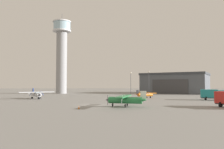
# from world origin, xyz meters

# --- Properties ---
(ground_plane) EXTENTS (400.00, 400.00, 0.00)m
(ground_plane) POSITION_xyz_m (0.00, 0.00, 0.00)
(ground_plane) COLOR gray
(control_tower) EXTENTS (8.96, 8.96, 39.83)m
(control_tower) POSITION_xyz_m (-19.89, 59.54, 20.81)
(control_tower) COLOR gray
(control_tower) RESTS_ON ground_plane
(hangar) EXTENTS (38.43, 35.62, 10.13)m
(hangar) POSITION_xyz_m (37.71, 62.97, 5.08)
(hangar) COLOR #4C5159
(hangar) RESTS_ON ground_plane
(airplane_silver) EXTENTS (9.80, 8.28, 3.20)m
(airplane_silver) POSITION_xyz_m (-19.32, 21.05, 1.49)
(airplane_silver) COLOR #B7BABF
(airplane_silver) RESTS_ON ground_plane
(airplane_orange) EXTENTS (6.91, 8.62, 2.69)m
(airplane_orange) POSITION_xyz_m (15.24, 23.81, 1.26)
(airplane_orange) COLOR orange
(airplane_orange) RESTS_ON ground_plane
(airplane_green) EXTENTS (8.46, 10.82, 3.20)m
(airplane_green) POSITION_xyz_m (6.66, -3.58, 1.49)
(airplane_green) COLOR #287A42
(airplane_green) RESTS_ON ground_plane
(truck_box_teal) EXTENTS (6.90, 4.47, 3.01)m
(truck_box_teal) POSITION_xyz_m (33.02, 14.48, 1.71)
(truck_box_teal) COLOR #38383D
(truck_box_teal) RESTS_ON ground_plane
(light_post_east) EXTENTS (0.44, 0.44, 9.84)m
(light_post_east) POSITION_xyz_m (13.29, 49.24, 5.77)
(light_post_east) COLOR #38383D
(light_post_east) RESTS_ON ground_plane
(light_post_north) EXTENTS (0.44, 0.44, 9.94)m
(light_post_north) POSITION_xyz_m (19.76, 40.83, 5.83)
(light_post_north) COLOR #38383D
(light_post_north) RESTS_ON ground_plane
(traffic_cone_near_left) EXTENTS (0.36, 0.36, 0.60)m
(traffic_cone_near_left) POSITION_xyz_m (-2.17, -7.30, 0.30)
(traffic_cone_near_left) COLOR black
(traffic_cone_near_left) RESTS_ON ground_plane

